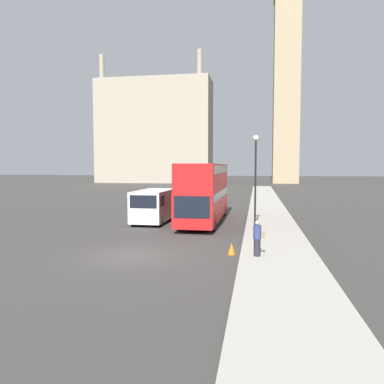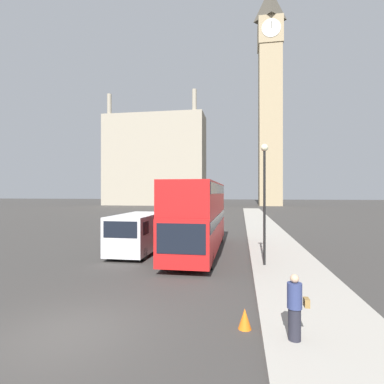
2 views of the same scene
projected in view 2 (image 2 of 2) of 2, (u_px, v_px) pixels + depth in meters
ground_plane at (67, 334)px, 7.80m from camera, size 300.00×300.00×0.00m
sidewalk_strip at (342, 353)px, 6.72m from camera, size 3.44×120.00×0.15m
clock_tower at (270, 94)px, 82.73m from camera, size 6.55×6.72×60.51m
building_block_distant at (155, 160)px, 87.17m from camera, size 28.79×10.14×31.62m
red_double_decker_bus at (199, 214)px, 18.36m from camera, size 2.51×11.03×4.27m
white_van at (137, 232)px, 18.03m from camera, size 2.20×5.30×2.36m
pedestrian at (295, 307)px, 7.16m from camera, size 0.51×0.35×1.58m
street_lamp at (264, 186)px, 14.59m from camera, size 0.36×0.36×5.90m
traffic_cone at (245, 319)px, 8.08m from camera, size 0.36×0.36×0.55m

